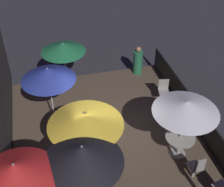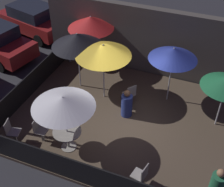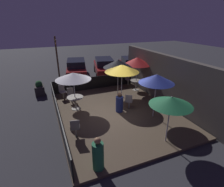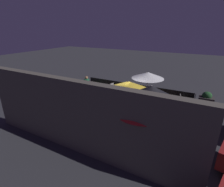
% 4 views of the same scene
% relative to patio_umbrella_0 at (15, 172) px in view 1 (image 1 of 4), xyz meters
% --- Properties ---
extents(ground_plane, '(60.00, 60.00, 0.00)m').
position_rel_patio_umbrella_0_xyz_m(ground_plane, '(2.49, -2.74, -2.32)').
color(ground_plane, '#2D2D33').
extents(patio_deck, '(8.02, 6.39, 0.12)m').
position_rel_patio_umbrella_0_xyz_m(patio_deck, '(2.49, -2.74, -2.26)').
color(patio_deck, brown).
rests_on(patio_deck, ground_plane).
extents(fence_front, '(7.82, 0.05, 0.95)m').
position_rel_patio_umbrella_0_xyz_m(fence_front, '(2.49, -5.89, -1.72)').
color(fence_front, black).
rests_on(fence_front, patio_deck).
extents(patio_umbrella_0, '(1.97, 1.97, 2.47)m').
position_rel_patio_umbrella_0_xyz_m(patio_umbrella_0, '(0.00, 0.00, 0.00)').
color(patio_umbrella_0, '#B2B2B7').
rests_on(patio_umbrella_0, patio_deck).
extents(patio_umbrella_1, '(1.98, 1.98, 2.21)m').
position_rel_patio_umbrella_0_xyz_m(patio_umbrella_1, '(1.31, -4.78, -0.18)').
color(patio_umbrella_1, '#B2B2B7').
rests_on(patio_umbrella_1, patio_deck).
extents(patio_umbrella_2, '(2.02, 2.02, 2.47)m').
position_rel_patio_umbrella_0_xyz_m(patio_umbrella_2, '(0.14, -1.54, -0.00)').
color(patio_umbrella_2, '#B2B2B7').
rests_on(patio_umbrella_2, patio_deck).
extents(patio_umbrella_3, '(2.11, 2.11, 2.41)m').
position_rel_patio_umbrella_0_xyz_m(patio_umbrella_3, '(1.36, -1.83, -0.02)').
color(patio_umbrella_3, '#B2B2B7').
rests_on(patio_umbrella_3, patio_deck).
extents(patio_umbrella_4, '(1.80, 1.80, 2.37)m').
position_rel_patio_umbrella_0_xyz_m(patio_umbrella_4, '(3.77, -1.05, -0.05)').
color(patio_umbrella_4, '#B2B2B7').
rests_on(patio_umbrella_4, patio_deck).
extents(patio_umbrella_5, '(1.72, 1.72, 2.10)m').
position_rel_patio_umbrella_0_xyz_m(patio_umbrella_5, '(5.78, -1.78, -0.28)').
color(patio_umbrella_5, '#B2B2B7').
rests_on(patio_umbrella_5, patio_deck).
extents(dining_table_1, '(0.94, 0.94, 0.76)m').
position_rel_patio_umbrella_0_xyz_m(dining_table_1, '(1.31, -4.78, -1.59)').
color(dining_table_1, '#9E998E').
rests_on(dining_table_1, patio_deck).
extents(patio_chair_0, '(0.43, 0.43, 0.94)m').
position_rel_patio_umbrella_0_xyz_m(patio_chair_0, '(0.28, -4.85, -1.68)').
color(patio_chair_0, gray).
rests_on(patio_chair_0, patio_deck).
extents(patio_chair_3, '(0.56, 0.56, 0.91)m').
position_rel_patio_umbrella_0_xyz_m(patio_chair_3, '(2.47, -1.87, -1.70)').
color(patio_chair_3, gray).
rests_on(patio_chair_3, patio_deck).
extents(patio_chair_4, '(0.47, 0.47, 0.92)m').
position_rel_patio_umbrella_0_xyz_m(patio_chair_4, '(4.02, -5.32, -1.70)').
color(patio_chair_4, gray).
rests_on(patio_chair_4, patio_deck).
extents(patron_0, '(0.56, 0.56, 1.30)m').
position_rel_patio_umbrella_0_xyz_m(patron_0, '(6.12, -4.95, -1.62)').
color(patron_0, '#236642').
rests_on(patron_0, patio_deck).
extents(patron_1, '(0.59, 0.59, 1.16)m').
position_rel_patio_umbrella_0_xyz_m(patron_1, '(2.57, -2.52, -1.69)').
color(patron_1, navy).
rests_on(patron_1, patio_deck).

